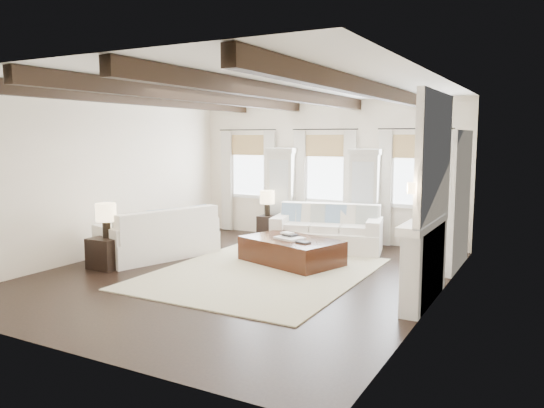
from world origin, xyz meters
The scene contains 16 objects.
ground centered at (0.00, 0.00, 0.00)m, with size 7.50×7.50×0.00m, color black.
room_shell centered at (0.75, 0.90, 1.89)m, with size 6.54×7.54×3.22m.
area_rug centered at (0.25, 0.25, 0.01)m, with size 3.42×4.21×0.02m, color beige.
sofa_back centered at (0.52, 2.61, 0.39)m, with size 2.42×1.49×0.96m.
sofa_left centered at (-2.12, 0.39, 0.40)m, with size 1.69×2.51×0.99m.
ottoman centered at (0.38, 1.18, 0.24)m, with size 1.80×1.13×0.47m, color black.
tray centered at (0.37, 1.13, 0.49)m, with size 0.50×0.38×0.04m, color white.
book_lower centered at (0.32, 1.24, 0.53)m, with size 0.26×0.20×0.04m, color #262628.
book_upper centered at (0.28, 1.22, 0.57)m, with size 0.22×0.17×0.03m, color beige.
book_loose centered at (0.76, 0.92, 0.49)m, with size 0.24×0.18×0.03m, color #262628.
side_table_front centered at (-2.42, -0.73, 0.28)m, with size 0.56×0.56×0.56m, color black.
lamp_front centered at (-2.42, -0.73, 0.99)m, with size 0.37×0.37×0.63m.
side_table_back centered at (-1.14, 2.99, 0.28)m, with size 0.38×0.38×0.57m, color black.
lamp_back centered at (-1.14, 2.99, 0.96)m, with size 0.34×0.34×0.58m.
candlestick_near centered at (2.90, -0.20, 0.33)m, with size 0.16×0.16×0.80m.
candlestick_far centered at (2.90, 0.09, 0.36)m, with size 0.18×0.18×0.87m.
Camera 1 is at (4.76, -7.61, 2.38)m, focal length 35.00 mm.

